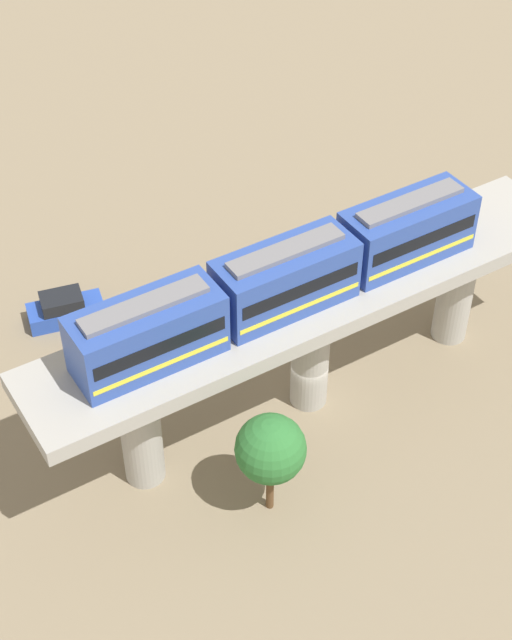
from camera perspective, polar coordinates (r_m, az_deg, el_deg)
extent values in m
plane|color=#84755B|center=(49.85, 3.11, -4.69)|extent=(120.00, 120.00, 0.00)
cylinder|color=#A8A59E|center=(52.26, 11.79, 1.77)|extent=(1.90, 1.90, 6.43)
cylinder|color=#A8A59E|center=(47.57, 3.25, -2.03)|extent=(1.90, 1.90, 6.43)
cylinder|color=#A8A59E|center=(44.40, -6.87, -6.45)|extent=(1.90, 1.90, 6.43)
cube|color=#A8A59E|center=(45.14, 3.42, 1.27)|extent=(5.20, 28.85, 0.80)
cube|color=#2D4CA5|center=(46.62, 8.95, 5.28)|extent=(2.60, 6.60, 3.00)
cube|color=black|center=(46.47, 8.99, 5.52)|extent=(2.64, 6.07, 0.70)
cube|color=yellow|center=(47.07, 8.86, 4.54)|extent=(2.64, 6.34, 0.24)
cube|color=slate|center=(45.68, 9.17, 6.90)|extent=(1.10, 5.61, 0.24)
cube|color=#2D4CA5|center=(43.20, 1.75, 2.44)|extent=(2.60, 6.60, 3.00)
cube|color=black|center=(43.04, 1.75, 2.70)|extent=(2.64, 6.07, 0.70)
cube|color=yellow|center=(43.68, 1.73, 1.68)|extent=(2.64, 6.34, 0.24)
cube|color=slate|center=(42.19, 1.79, 4.14)|extent=(1.10, 5.61, 0.24)
cube|color=#2D4CA5|center=(40.69, -6.48, -0.86)|extent=(2.60, 6.60, 3.00)
cube|color=black|center=(40.52, -6.51, -0.60)|extent=(2.64, 6.07, 0.70)
cube|color=yellow|center=(41.20, -6.41, -1.62)|extent=(2.64, 6.34, 0.24)
cube|color=slate|center=(39.61, -6.66, 0.86)|extent=(1.10, 5.61, 0.24)
cube|color=#284CB7|center=(54.93, -11.21, 0.46)|extent=(2.68, 4.49, 1.00)
cube|color=black|center=(54.33, -11.47, 1.10)|extent=(2.11, 2.61, 0.76)
cube|color=orange|center=(53.75, -1.76, 0.32)|extent=(2.54, 4.46, 1.00)
cube|color=black|center=(53.11, -1.92, 0.97)|extent=(2.03, 2.56, 0.76)
cylinder|color=brown|center=(44.13, 0.84, -9.73)|extent=(0.36, 0.36, 3.16)
sphere|color=#2D7233|center=(42.23, 0.87, -7.67)|extent=(3.19, 3.19, 3.19)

